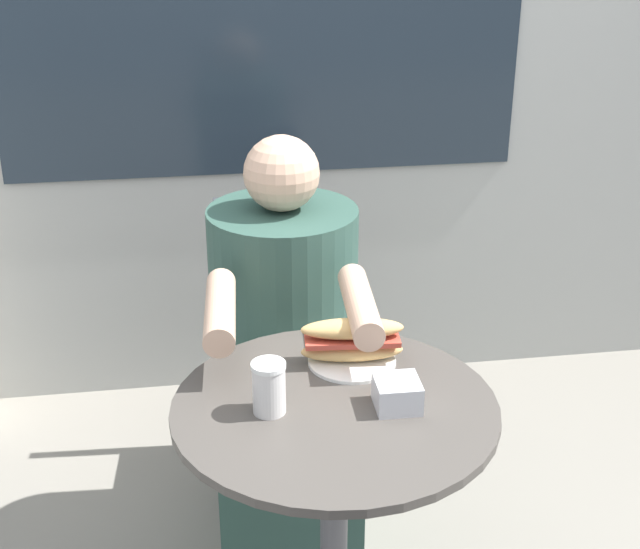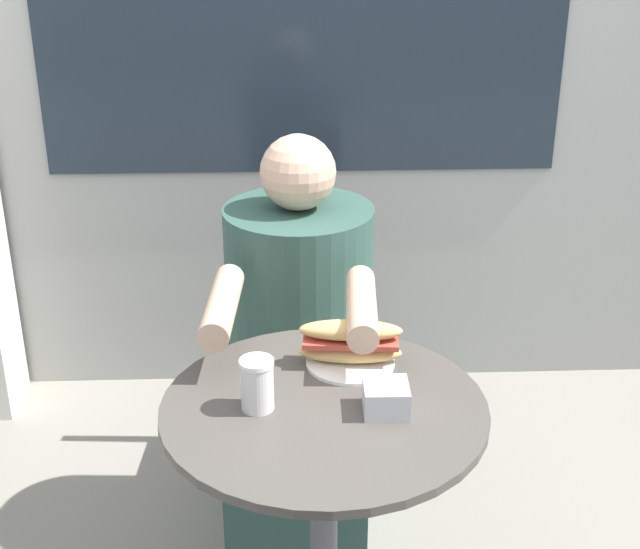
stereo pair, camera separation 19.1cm
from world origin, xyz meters
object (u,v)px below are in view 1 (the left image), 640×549
cafe_table (334,487)px  sandwich_on_plate (352,343)px  diner_chair (275,315)px  drink_cup (269,387)px  seated_diner (286,381)px

cafe_table → sandwich_on_plate: sandwich_on_plate is taller
diner_chair → drink_cup: size_ratio=7.84×
diner_chair → sandwich_on_plate: (0.10, -0.73, 0.28)m
diner_chair → sandwich_on_plate: size_ratio=3.77×
sandwich_on_plate → cafe_table: bearing=-111.8°
diner_chair → seated_diner: (-0.01, -0.35, -0.02)m
seated_diner → cafe_table: bearing=98.1°
seated_diner → sandwich_on_plate: seated_diner is taller
sandwich_on_plate → drink_cup: 0.26m
diner_chair → seated_diner: 0.35m
cafe_table → diner_chair: 0.89m
diner_chair → sandwich_on_plate: 0.79m
diner_chair → seated_diner: bearing=92.3°
cafe_table → drink_cup: bearing=-176.9°
cafe_table → drink_cup: (-0.13, -0.01, 0.26)m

